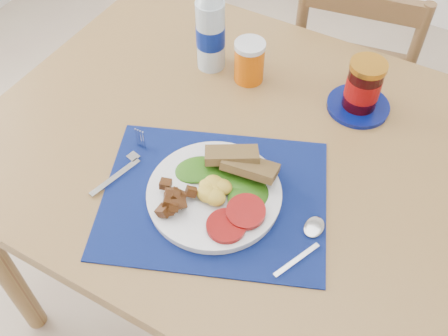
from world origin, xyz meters
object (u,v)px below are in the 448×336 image
Objects in this scene: breakfast_plate at (211,192)px; water_bottle at (210,30)px; juice_glass at (249,62)px; jam_on_saucer at (363,89)px; chair_far at (352,65)px.

breakfast_plate is 1.11× the size of water_bottle.
juice_glass is at bearing 0.09° from water_bottle.
water_bottle reaches higher than juice_glass.
jam_on_saucer is at bearing 7.09° from juice_glass.
water_bottle reaches higher than breakfast_plate.
chair_far reaches higher than jam_on_saucer.
water_bottle is 0.12m from juice_glass.
chair_far reaches higher than water_bottle.
water_bottle is at bearing -179.91° from juice_glass.
chair_far is 0.85m from breakfast_plate.
water_bottle is (-0.25, -0.45, 0.33)m from chair_far.
juice_glass is 0.27m from jam_on_saucer.
chair_far is 4.29× the size of water_bottle.
breakfast_plate is 0.43m from jam_on_saucer.
jam_on_saucer is at bearing 97.23° from chair_far.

